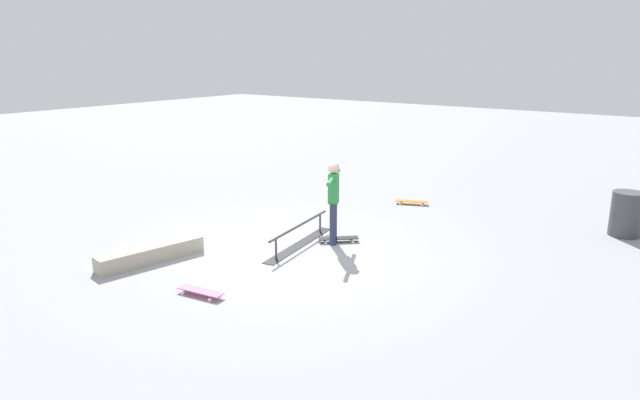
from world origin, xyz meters
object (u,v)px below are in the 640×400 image
at_px(skater_main, 333,197).
at_px(loose_skateboard_orange, 412,201).
at_px(skateboard_main, 339,238).
at_px(grind_rail, 300,236).
at_px(skate_ledge, 151,254).
at_px(trash_bin, 626,214).
at_px(loose_skateboard_pink, 201,291).

distance_m(skater_main, loose_skateboard_orange, 3.76).
distance_m(skateboard_main, loose_skateboard_orange, 3.51).
height_order(skater_main, skateboard_main, skater_main).
height_order(grind_rail, skateboard_main, grind_rail).
bearing_deg(skate_ledge, grind_rail, 144.76).
height_order(skate_ledge, trash_bin, trash_bin).
distance_m(grind_rail, skateboard_main, 0.81).
bearing_deg(loose_skateboard_orange, loose_skateboard_pink, 66.89).
relative_size(grind_rail, skateboard_main, 3.37).
height_order(skate_ledge, skater_main, skater_main).
bearing_deg(loose_skateboard_orange, grind_rail, 62.95).
height_order(grind_rail, loose_skateboard_orange, grind_rail).
xyz_separation_m(grind_rail, skater_main, (-0.46, 0.49, 0.78)).
xyz_separation_m(skate_ledge, skater_main, (-2.78, 2.13, 0.82)).
bearing_deg(skate_ledge, skateboard_main, 143.62).
relative_size(skate_ledge, loose_skateboard_pink, 2.45).
bearing_deg(skater_main, skate_ledge, 116.39).
xyz_separation_m(skateboard_main, loose_skateboard_pink, (3.44, -0.29, 0.00)).
bearing_deg(loose_skateboard_pink, skateboard_main, 77.49).
bearing_deg(skater_main, trash_bin, -75.31).
relative_size(skater_main, loose_skateboard_orange, 2.04).
bearing_deg(skateboard_main, loose_skateboard_pink, 42.66).
xyz_separation_m(loose_skateboard_orange, trash_bin, (-0.34, 4.75, 0.39)).
bearing_deg(loose_skateboard_pink, skater_main, 77.78).
bearing_deg(skateboard_main, loose_skateboard_orange, -129.96).
height_order(skateboard_main, trash_bin, trash_bin).
bearing_deg(trash_bin, grind_rail, -48.88).
xyz_separation_m(skateboard_main, trash_bin, (-3.85, 4.59, 0.39)).
bearing_deg(trash_bin, loose_skateboard_orange, -85.88).
height_order(skateboard_main, loose_skateboard_orange, same).
bearing_deg(skateboard_main, skater_main, 36.30).
xyz_separation_m(grind_rail, skateboard_main, (-0.61, 0.52, -0.11)).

